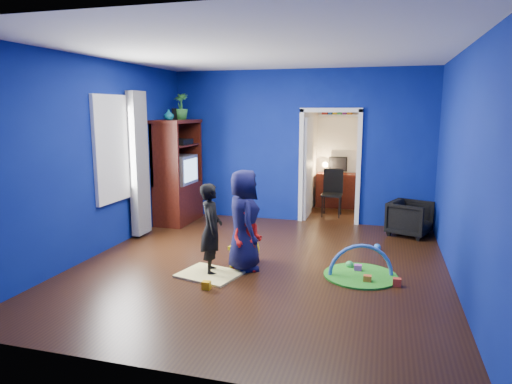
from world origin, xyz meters
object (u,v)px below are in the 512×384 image
(kid_chair, at_px, (241,248))
(vase, at_px, (169,115))
(toddler_red, at_px, (247,240))
(tv_armoire, at_px, (178,172))
(crt_tv, at_px, (180,170))
(play_mat, at_px, (360,276))
(armchair, at_px, (410,218))
(folding_chair, at_px, (332,194))
(child_black, at_px, (211,229))
(child_navy, at_px, (244,220))
(study_desk, at_px, (337,190))
(hopper_ball, at_px, (246,249))

(kid_chair, bearing_deg, vase, 144.81)
(toddler_red, xyz_separation_m, tv_armoire, (-2.09, 2.31, 0.54))
(tv_armoire, bearing_deg, crt_tv, 0.00)
(toddler_red, height_order, play_mat, toddler_red)
(armchair, xyz_separation_m, folding_chair, (-1.47, 1.10, 0.16))
(child_black, distance_m, tv_armoire, 3.02)
(armchair, xyz_separation_m, child_navy, (-2.25, -2.39, 0.38))
(armchair, height_order, play_mat, armchair)
(child_black, bearing_deg, tv_armoire, 10.37)
(armchair, xyz_separation_m, tv_armoire, (-4.27, -0.17, 0.68))
(tv_armoire, bearing_deg, toddler_red, -47.87)
(vase, bearing_deg, child_navy, -43.68)
(study_desk, bearing_deg, vase, -138.01)
(child_black, xyz_separation_m, play_mat, (1.92, 0.40, -0.59))
(tv_armoire, relative_size, study_desk, 2.23)
(toddler_red, height_order, tv_armoire, tv_armoire)
(hopper_ball, relative_size, folding_chair, 0.42)
(crt_tv, relative_size, study_desk, 0.80)
(tv_armoire, height_order, hopper_ball, tv_armoire)
(armchair, xyz_separation_m, toddler_red, (-2.18, -2.48, 0.14))
(tv_armoire, height_order, play_mat, tv_armoire)
(child_navy, relative_size, play_mat, 1.44)
(folding_chair, bearing_deg, kid_chair, -104.35)
(crt_tv, bearing_deg, study_desk, 38.82)
(crt_tv, bearing_deg, tv_armoire, 180.00)
(crt_tv, relative_size, folding_chair, 0.76)
(study_desk, bearing_deg, tv_armoire, -141.58)
(child_navy, bearing_deg, hopper_ball, -17.84)
(hopper_ball, distance_m, folding_chair, 3.36)
(vase, distance_m, tv_armoire, 1.12)
(child_navy, xyz_separation_m, tv_armoire, (-2.02, 2.23, 0.29))
(hopper_ball, height_order, play_mat, hopper_ball)
(child_black, distance_m, vase, 3.11)
(hopper_ball, bearing_deg, armchair, 42.91)
(toddler_red, height_order, kid_chair, toddler_red)
(toddler_red, relative_size, vase, 4.59)
(child_black, distance_m, kid_chair, 0.60)
(crt_tv, bearing_deg, play_mat, -30.69)
(crt_tv, height_order, folding_chair, crt_tv)
(child_navy, xyz_separation_m, play_mat, (1.55, 0.13, -0.67))
(child_navy, height_order, vase, vase)
(folding_chair, bearing_deg, child_navy, -102.73)
(study_desk, distance_m, folding_chair, 0.96)
(vase, height_order, folding_chair, vase)
(hopper_ball, distance_m, play_mat, 1.62)
(play_mat, bearing_deg, kid_chair, -179.39)
(toddler_red, bearing_deg, study_desk, 85.76)
(tv_armoire, bearing_deg, study_desk, 38.42)
(armchair, relative_size, toddler_red, 0.75)
(hopper_ball, bearing_deg, study_desk, 78.71)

